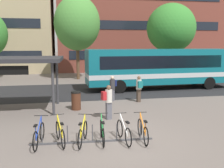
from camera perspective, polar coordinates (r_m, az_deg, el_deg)
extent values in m
plane|color=#6B605B|center=(10.13, 1.99, -12.31)|extent=(200.00, 200.00, 0.00)
cube|color=#232326|center=(20.19, -4.33, -1.48)|extent=(80.00, 7.20, 0.01)
cube|color=#0F6070|center=(21.22, 10.71, 3.94)|extent=(12.09, 3.00, 2.70)
cube|color=silver|center=(21.29, 10.66, 2.20)|extent=(12.11, 3.03, 0.36)
cube|color=black|center=(23.83, 23.03, 6.65)|extent=(1.09, 2.33, 0.40)
cube|color=black|center=(22.23, 8.77, 5.27)|extent=(9.84, 0.43, 0.97)
cube|color=black|center=(19.93, 11.35, 4.77)|extent=(9.84, 0.43, 0.97)
cylinder|color=black|center=(24.06, 17.71, 1.02)|extent=(1.01, 0.34, 1.00)
cylinder|color=black|center=(22.12, 20.70, 0.19)|extent=(1.01, 0.34, 1.00)
cylinder|color=black|center=(21.34, 0.15, 0.48)|extent=(1.01, 0.34, 1.00)
cylinder|color=black|center=(19.12, 1.65, -0.54)|extent=(1.01, 0.34, 1.00)
cube|color=#47474C|center=(9.93, -4.34, -12.60)|extent=(4.60, 0.27, 0.06)
cylinder|color=#47474C|center=(9.89, -15.27, -11.01)|extent=(0.04, 0.04, 0.70)
cylinder|color=#47474C|center=(9.81, -9.84, -10.99)|extent=(0.04, 0.04, 0.70)
cylinder|color=#47474C|center=(9.82, -4.36, -10.86)|extent=(0.04, 0.04, 0.70)
cylinder|color=#47474C|center=(9.91, 1.06, -10.64)|extent=(0.04, 0.04, 0.70)
cylinder|color=#47474C|center=(10.08, 6.32, -10.34)|extent=(0.04, 0.04, 0.70)
torus|color=black|center=(10.35, -15.25, -10.08)|extent=(0.14, 0.70, 0.70)
torus|color=black|center=(9.42, -16.62, -12.09)|extent=(0.14, 0.70, 0.70)
cube|color=#1E3DB2|center=(9.80, -15.96, -9.28)|extent=(0.15, 0.92, 0.58)
cylinder|color=#1E3DB2|center=(9.42, -16.55, -10.38)|extent=(0.03, 0.03, 0.55)
cube|color=black|center=(9.34, -16.62, -8.85)|extent=(0.13, 0.23, 0.05)
cylinder|color=#1E3DB2|center=(10.24, -15.35, -8.46)|extent=(0.04, 0.04, 0.65)
cylinder|color=black|center=(10.15, -15.43, -6.77)|extent=(0.52, 0.10, 0.03)
torus|color=black|center=(10.35, -11.94, -9.96)|extent=(0.19, 0.70, 0.70)
torus|color=black|center=(9.41, -10.82, -11.90)|extent=(0.19, 0.70, 0.70)
cube|color=yellow|center=(9.79, -11.49, -9.12)|extent=(0.22, 0.91, 0.58)
cylinder|color=yellow|center=(9.41, -10.99, -10.19)|extent=(0.04, 0.04, 0.55)
cube|color=black|center=(9.32, -11.04, -8.66)|extent=(0.14, 0.24, 0.05)
cylinder|color=yellow|center=(10.23, -11.98, -8.33)|extent=(0.04, 0.04, 0.65)
cylinder|color=black|center=(10.15, -12.04, -6.64)|extent=(0.51, 0.13, 0.03)
torus|color=black|center=(10.23, -5.94, -10.03)|extent=(0.22, 0.69, 0.70)
torus|color=black|center=(9.29, -7.10, -12.07)|extent=(0.22, 0.69, 0.70)
cube|color=yellow|center=(9.68, -6.50, -9.21)|extent=(0.27, 0.90, 0.58)
cylinder|color=yellow|center=(9.29, -7.01, -10.33)|extent=(0.04, 0.04, 0.55)
cube|color=black|center=(9.21, -7.04, -8.78)|extent=(0.15, 0.24, 0.05)
cylinder|color=yellow|center=(10.12, -5.99, -8.39)|extent=(0.04, 0.04, 0.65)
cylinder|color=black|center=(10.03, -6.02, -6.67)|extent=(0.51, 0.16, 0.03)
torus|color=black|center=(10.32, -2.40, -9.83)|extent=(0.09, 0.71, 0.70)
torus|color=black|center=(9.36, -1.92, -11.84)|extent=(0.09, 0.71, 0.70)
cube|color=#1E7F38|center=(9.75, -2.20, -9.01)|extent=(0.09, 0.92, 0.58)
cylinder|color=#1E7F38|center=(9.36, -1.98, -10.11)|extent=(0.03, 0.03, 0.55)
cube|color=black|center=(9.28, -1.99, -8.57)|extent=(0.11, 0.23, 0.05)
cylinder|color=#1E7F38|center=(10.20, -2.41, -8.19)|extent=(0.03, 0.03, 0.65)
cylinder|color=black|center=(10.11, -2.42, -6.50)|extent=(0.52, 0.06, 0.03)
torus|color=black|center=(10.33, 1.74, -9.80)|extent=(0.11, 0.71, 0.70)
torus|color=black|center=(9.42, 3.62, -11.73)|extent=(0.11, 0.71, 0.70)
cube|color=silver|center=(9.78, 2.61, -8.95)|extent=(0.12, 0.92, 0.58)
cylinder|color=silver|center=(9.41, 3.44, -10.02)|extent=(0.03, 0.03, 0.55)
cube|color=black|center=(9.33, 3.45, -8.49)|extent=(0.12, 0.23, 0.05)
cylinder|color=silver|center=(10.21, 1.78, -8.17)|extent=(0.03, 0.03, 0.65)
cylinder|color=black|center=(10.12, 1.79, -6.47)|extent=(0.52, 0.08, 0.03)
torus|color=black|center=(10.50, 6.19, -9.52)|extent=(0.09, 0.71, 0.70)
torus|color=black|center=(9.57, 7.54, -11.44)|extent=(0.09, 0.71, 0.70)
cube|color=orange|center=(9.95, 6.84, -8.70)|extent=(0.09, 0.92, 0.58)
cylinder|color=orange|center=(9.57, 7.43, -9.75)|extent=(0.03, 0.03, 0.55)
cube|color=black|center=(9.49, 7.46, -8.25)|extent=(0.11, 0.23, 0.05)
cylinder|color=orange|center=(10.39, 6.24, -7.92)|extent=(0.03, 0.03, 0.65)
cylinder|color=black|center=(10.30, 6.27, -6.25)|extent=(0.52, 0.06, 0.03)
cylinder|color=#38383D|center=(13.43, -12.94, -1.15)|extent=(0.15, 0.15, 2.72)
cylinder|color=#38383D|center=(15.92, -12.08, 0.46)|extent=(0.15, 0.15, 2.72)
cube|color=#565660|center=(16.52, 0.07, -2.41)|extent=(0.32, 0.33, 0.80)
cylinder|color=#333338|center=(16.39, 0.07, -0.01)|extent=(0.48, 0.48, 0.60)
sphere|color=beige|center=(16.33, 0.07, 1.41)|extent=(0.22, 0.22, 0.22)
cube|color=navy|center=(16.61, 0.50, 0.22)|extent=(0.33, 0.32, 0.40)
cube|color=#47382D|center=(16.37, 5.93, -2.56)|extent=(0.22, 0.28, 0.81)
cylinder|color=beige|center=(16.24, 5.97, -0.08)|extent=(0.37, 0.37, 0.62)
sphere|color=brown|center=(16.18, 5.99, 1.38)|extent=(0.22, 0.22, 0.22)
cube|color=#197075|center=(15.99, 6.30, -0.12)|extent=(0.29, 0.20, 0.40)
cube|color=#565660|center=(12.61, -0.73, -5.94)|extent=(0.30, 0.26, 0.85)
cylinder|color=beige|center=(12.44, -0.73, -2.67)|extent=(0.42, 0.42, 0.62)
sphere|color=brown|center=(12.36, -0.74, -0.76)|extent=(0.22, 0.22, 0.22)
cube|color=#B21E23|center=(12.33, -1.83, -2.63)|extent=(0.25, 0.32, 0.40)
cylinder|color=#4C2819|center=(14.51, -7.97, -3.82)|extent=(0.52, 0.52, 0.95)
cylinder|color=black|center=(14.41, -8.01, -1.82)|extent=(0.55, 0.55, 0.08)
cylinder|color=brown|center=(28.17, 12.70, 4.48)|extent=(0.32, 0.32, 3.08)
ellipsoid|color=#388433|center=(28.13, 12.96, 12.01)|extent=(5.06, 5.06, 5.07)
cylinder|color=brown|center=(26.66, -7.56, 4.65)|extent=(0.32, 0.32, 3.34)
ellipsoid|color=#4C8E3D|center=(26.66, -7.74, 13.22)|extent=(4.59, 4.59, 5.44)
cube|color=black|center=(33.70, 7.65, 6.49)|extent=(19.77, 0.06, 1.10)
cube|color=black|center=(33.74, 7.78, 12.76)|extent=(19.77, 0.06, 1.10)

